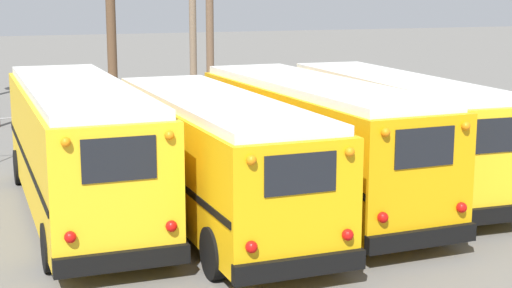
{
  "coord_description": "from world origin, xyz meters",
  "views": [
    {
      "loc": [
        -6.76,
        -18.05,
        5.37
      ],
      "look_at": [
        0.0,
        -0.08,
        1.59
      ],
      "focal_mm": 55.0,
      "sensor_mm": 36.0,
      "label": 1
    }
  ],
  "objects_px": {
    "school_bus_0": "(79,145)",
    "utility_pole": "(193,18)",
    "school_bus_1": "(214,154)",
    "school_bus_3": "(394,128)",
    "school_bus_2": "(313,138)"
  },
  "relations": [
    {
      "from": "school_bus_1",
      "to": "school_bus_0",
      "type": "bearing_deg",
      "value": 148.77
    },
    {
      "from": "school_bus_1",
      "to": "school_bus_2",
      "type": "distance_m",
      "value": 2.92
    },
    {
      "from": "school_bus_0",
      "to": "school_bus_1",
      "type": "height_order",
      "value": "school_bus_0"
    },
    {
      "from": "school_bus_0",
      "to": "utility_pole",
      "type": "relative_size",
      "value": 1.24
    },
    {
      "from": "school_bus_0",
      "to": "school_bus_2",
      "type": "relative_size",
      "value": 1.04
    },
    {
      "from": "school_bus_3",
      "to": "utility_pole",
      "type": "bearing_deg",
      "value": 103.77
    },
    {
      "from": "school_bus_2",
      "to": "school_bus_3",
      "type": "xyz_separation_m",
      "value": [
        2.84,
        0.87,
        -0.05
      ]
    },
    {
      "from": "school_bus_1",
      "to": "school_bus_2",
      "type": "bearing_deg",
      "value": 13.3
    },
    {
      "from": "school_bus_0",
      "to": "school_bus_3",
      "type": "relative_size",
      "value": 1.05
    },
    {
      "from": "school_bus_0",
      "to": "utility_pole",
      "type": "xyz_separation_m",
      "value": [
        5.9,
        10.51,
        2.57
      ]
    },
    {
      "from": "utility_pole",
      "to": "school_bus_1",
      "type": "bearing_deg",
      "value": -104.05
    },
    {
      "from": "school_bus_0",
      "to": "school_bus_3",
      "type": "bearing_deg",
      "value": -1.21
    },
    {
      "from": "school_bus_3",
      "to": "utility_pole",
      "type": "height_order",
      "value": "utility_pole"
    },
    {
      "from": "school_bus_1",
      "to": "utility_pole",
      "type": "distance_m",
      "value": 12.89
    },
    {
      "from": "school_bus_0",
      "to": "school_bus_3",
      "type": "distance_m",
      "value": 8.52
    }
  ]
}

